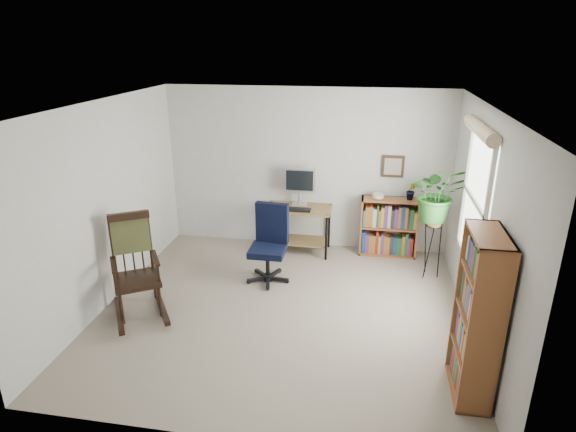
% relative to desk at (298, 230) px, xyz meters
% --- Properties ---
extents(floor, '(4.20, 4.00, 0.00)m').
position_rel_desk_xyz_m(floor, '(0.07, -1.70, -0.35)').
color(floor, gray).
rests_on(floor, ground).
extents(ceiling, '(4.20, 4.00, 0.00)m').
position_rel_desk_xyz_m(ceiling, '(0.07, -1.70, 2.05)').
color(ceiling, silver).
rests_on(ceiling, ground).
extents(wall_back, '(4.20, 0.00, 2.40)m').
position_rel_desk_xyz_m(wall_back, '(0.07, 0.30, 0.85)').
color(wall_back, beige).
rests_on(wall_back, ground).
extents(wall_front, '(4.20, 0.00, 2.40)m').
position_rel_desk_xyz_m(wall_front, '(0.07, -3.70, 0.85)').
color(wall_front, beige).
rests_on(wall_front, ground).
extents(wall_left, '(0.00, 4.00, 2.40)m').
position_rel_desk_xyz_m(wall_left, '(-2.03, -1.70, 0.85)').
color(wall_left, beige).
rests_on(wall_left, ground).
extents(wall_right, '(0.00, 4.00, 2.40)m').
position_rel_desk_xyz_m(wall_right, '(2.17, -1.70, 0.85)').
color(wall_right, beige).
rests_on(wall_right, ground).
extents(window, '(0.12, 1.20, 1.50)m').
position_rel_desk_xyz_m(window, '(2.13, -1.40, 1.05)').
color(window, silver).
rests_on(window, wall_right).
extents(desk, '(0.97, 0.53, 0.70)m').
position_rel_desk_xyz_m(desk, '(0.00, 0.00, 0.00)').
color(desk, olive).
rests_on(desk, floor).
extents(monitor, '(0.46, 0.16, 0.56)m').
position_rel_desk_xyz_m(monitor, '(0.00, 0.14, 0.63)').
color(monitor, '#BABBBF').
rests_on(monitor, desk).
extents(keyboard, '(0.40, 0.15, 0.02)m').
position_rel_desk_xyz_m(keyboard, '(0.00, -0.12, 0.36)').
color(keyboard, black).
rests_on(keyboard, desk).
extents(office_chair, '(0.63, 0.63, 1.04)m').
position_rel_desk_xyz_m(office_chair, '(-0.25, -1.00, 0.17)').
color(office_chair, black).
rests_on(office_chair, floor).
extents(rocking_chair, '(1.09, 1.22, 1.21)m').
position_rel_desk_xyz_m(rocking_chair, '(-1.55, -2.06, 0.26)').
color(rocking_chair, black).
rests_on(rocking_chair, floor).
extents(low_bookshelf, '(0.82, 0.27, 0.87)m').
position_rel_desk_xyz_m(low_bookshelf, '(1.33, 0.12, 0.09)').
color(low_bookshelf, brown).
rests_on(low_bookshelf, floor).
extents(tall_bookshelf, '(0.29, 0.68, 1.56)m').
position_rel_desk_xyz_m(tall_bookshelf, '(1.99, -2.76, 0.43)').
color(tall_bookshelf, brown).
rests_on(tall_bookshelf, floor).
extents(plant_stand, '(0.31, 0.31, 0.86)m').
position_rel_desk_xyz_m(plant_stand, '(1.87, -0.49, 0.08)').
color(plant_stand, black).
rests_on(plant_stand, floor).
extents(spider_plant, '(1.69, 1.88, 1.46)m').
position_rel_desk_xyz_m(spider_plant, '(1.87, -0.49, 1.18)').
color(spider_plant, '#266222').
rests_on(spider_plant, plant_stand).
extents(potted_plant_small, '(0.13, 0.24, 0.11)m').
position_rel_desk_xyz_m(potted_plant_small, '(1.61, 0.13, 0.57)').
color(potted_plant_small, '#266222').
rests_on(potted_plant_small, low_bookshelf).
extents(framed_picture, '(0.32, 0.04, 0.32)m').
position_rel_desk_xyz_m(framed_picture, '(1.33, 0.27, 0.96)').
color(framed_picture, black).
rests_on(framed_picture, wall_back).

